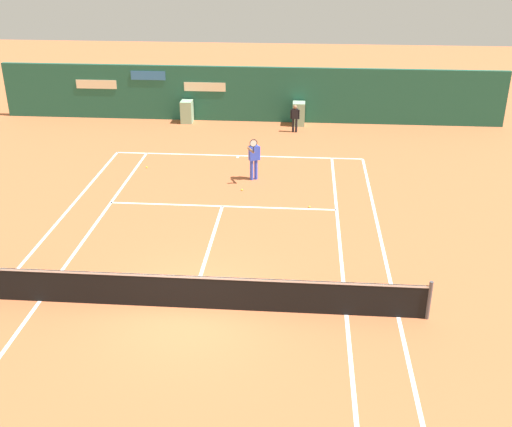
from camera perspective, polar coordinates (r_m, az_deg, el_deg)
The scene contains 8 objects.
ground_plane at distance 16.68m, azimuth -5.73°, elevation -7.54°, with size 80.00×80.00×0.01m.
tennis_net at distance 15.93m, azimuth -6.16°, elevation -7.11°, with size 12.10×0.10×1.07m.
sponsor_back_wall at distance 31.28m, azimuth -0.68°, elevation 10.87°, with size 25.00×1.02×2.73m.
player_on_baseline at distance 23.70m, azimuth -0.20°, elevation 5.31°, with size 0.48×0.83×1.83m.
ball_kid_right_post at distance 29.66m, azimuth 3.61°, elevation 8.91°, with size 0.44×0.18×1.32m.
tennis_ball_by_sideline at distance 21.66m, azimuth 4.95°, elevation 0.61°, with size 0.07×0.07×0.07m, color #CCE033.
tennis_ball_mid_court at distance 25.60m, azimuth -10.05°, elevation 4.22°, with size 0.07×0.07×0.07m, color #CCE033.
tennis_ball_near_service_line at distance 23.01m, azimuth -1.30°, elevation 2.20°, with size 0.07×0.07×0.07m, color #CCE033.
Camera 1 is at (2.76, -13.24, 8.92)m, focal length 43.36 mm.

